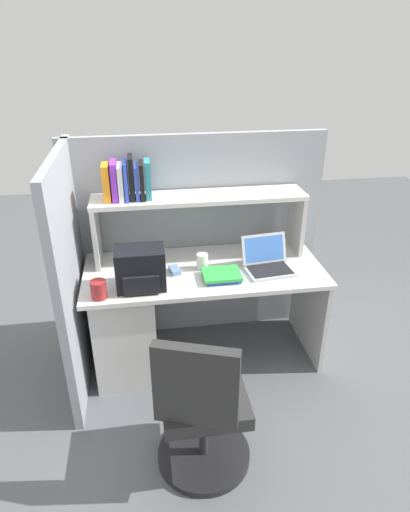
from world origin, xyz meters
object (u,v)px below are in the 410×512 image
Objects in this scene: computer_mouse at (175,270)px; snack_canister at (99,290)px; paper_cup at (202,261)px; backpack at (140,269)px; laptop at (267,263)px; office_chair at (202,413)px.

computer_mouse is 0.53m from snack_canister.
backpack is at bearing -156.12° from paper_cup.
backpack is (-0.84, -0.10, 0.08)m from laptop.
paper_cup is (-0.43, 0.08, 0.00)m from laptop.
backpack reaches higher than computer_mouse.
laptop reaches higher than computer_mouse.
laptop is 0.36× the size of office_chair.
office_chair is (0.27, -0.75, -0.46)m from backpack.
laptop is 1.10m from office_chair.
snack_canister is (-1.09, -0.19, 0.01)m from laptop.
paper_cup is (0.19, 0.03, 0.04)m from computer_mouse.
laptop reaches higher than snack_canister.
computer_mouse is at bearing 27.04° from snack_canister.
computer_mouse is at bearing -172.05° from paper_cup.
paper_cup reaches higher than computer_mouse.
computer_mouse is (0.22, 0.15, -0.11)m from backpack.
backpack is 0.28m from snack_canister.
computer_mouse is 0.98m from office_chair.
backpack is at bearing 19.02° from snack_canister.
backpack is at bearing -155.98° from computer_mouse.
office_chair reaches higher than paper_cup.
snack_canister is 0.93m from office_chair.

